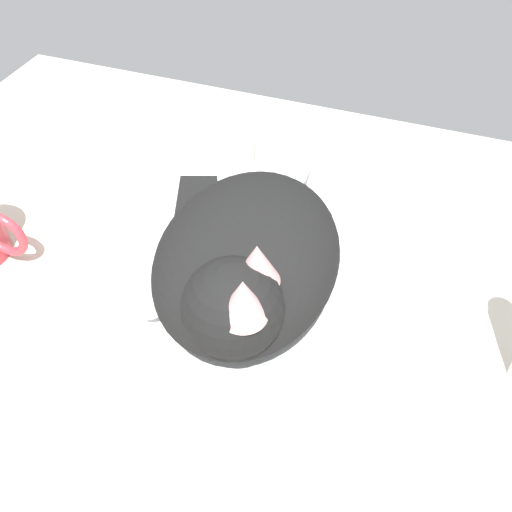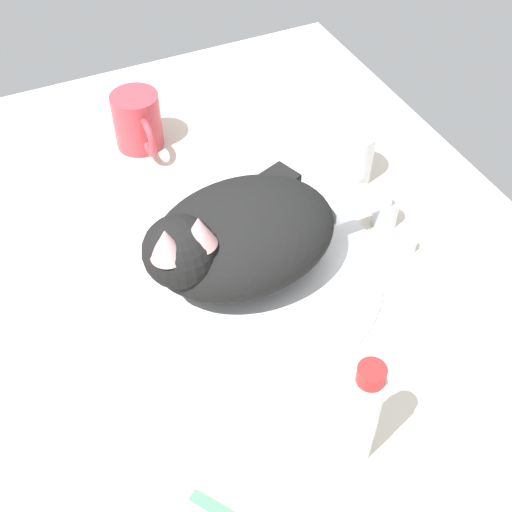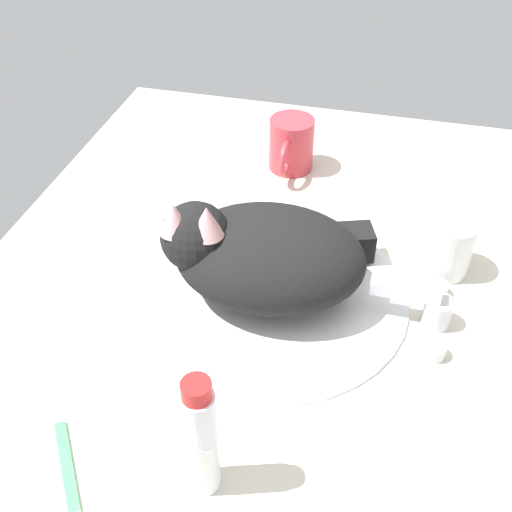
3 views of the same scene
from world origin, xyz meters
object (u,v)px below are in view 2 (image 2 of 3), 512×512
(coffee_mug, at_px, (138,122))
(toothpaste_bottle, at_px, (359,417))
(rinse_cup, at_px, (350,155))
(faucet, at_px, (378,212))
(cat, at_px, (235,236))

(coffee_mug, distance_m, toothpaste_bottle, 0.60)
(rinse_cup, distance_m, toothpaste_bottle, 0.46)
(coffee_mug, height_order, toothpaste_bottle, toothpaste_bottle)
(faucet, xyz_separation_m, toothpaste_bottle, (0.28, -0.21, 0.05))
(faucet, xyz_separation_m, rinse_cup, (-0.11, 0.02, 0.01))
(toothpaste_bottle, bearing_deg, rinse_cup, 150.08)
(cat, height_order, toothpaste_bottle, same)
(toothpaste_bottle, bearing_deg, coffee_mug, -176.74)
(coffee_mug, distance_m, rinse_cup, 0.33)
(faucet, relative_size, cat, 0.52)
(cat, height_order, rinse_cup, cat)
(coffee_mug, bearing_deg, cat, 4.65)
(coffee_mug, height_order, rinse_cup, coffee_mug)
(coffee_mug, relative_size, rinse_cup, 1.44)
(cat, xyz_separation_m, coffee_mug, (-0.32, -0.03, -0.02))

